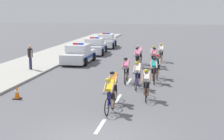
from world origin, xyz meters
The scene contains 21 objects.
ground_plane centered at (0.00, 0.00, 0.00)m, with size 160.00×160.00×0.00m, color #56565B.
sidewalk_slab centered at (-8.16, 14.00, 0.06)m, with size 4.51×60.00×0.12m, color #A3A099.
kerb_edge centered at (-5.98, 14.00, 0.07)m, with size 0.16×60.00×0.13m, color #9E9E99.
lane_markings_centre centered at (0.00, 5.25, 0.00)m, with size 0.14×17.60×0.01m.
cyclist_lead centered at (0.02, 3.03, 0.79)m, with size 0.43×1.72×1.56m.
cyclist_second centered at (-0.10, 4.51, 0.79)m, with size 0.42×1.72×1.56m.
cyclist_third centered at (1.35, 5.34, 0.79)m, with size 0.43×1.72×1.56m.
cyclist_fourth centered at (0.69, 7.52, 0.79)m, with size 0.43×1.72×1.56m.
cyclist_fifth centered at (-0.13, 8.85, 0.79)m, with size 0.42×1.72×1.56m.
cyclist_sixth centered at (1.46, 9.09, 0.79)m, with size 0.45×1.72×1.56m.
cyclist_seventh centered at (1.59, 10.46, 0.79)m, with size 0.42×1.72×1.56m.
cyclist_eighth centered at (-0.06, 14.12, 0.79)m, with size 0.42×1.72×1.56m.
cyclist_ninth centered at (1.03, 15.15, 0.79)m, with size 0.42×1.72×1.56m.
cyclist_tenth centered at (1.16, 14.15, 0.79)m, with size 0.45×1.72×1.56m.
cyclist_eleventh centered at (1.55, 17.07, 0.79)m, with size 0.42×1.72×1.56m.
cyclist_twelfth centered at (-0.05, 15.59, 0.79)m, with size 0.45×1.72×1.56m.
police_car_nearest centered at (-4.85, 15.33, 0.68)m, with size 2.00×4.40×1.59m.
police_car_second centered at (-4.85, 20.81, 0.68)m, with size 2.29×4.54×1.59m.
police_car_third centered at (-4.85, 26.26, 0.68)m, with size 2.27×4.53×1.59m.
traffic_cone_mid centered at (-4.77, 4.29, 0.31)m, with size 0.36×0.36×0.64m.
spectator_middle centered at (-7.14, 11.27, 1.08)m, with size 0.42×0.43×1.68m.
Camera 1 is at (2.63, -10.52, 4.34)m, focal length 54.73 mm.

